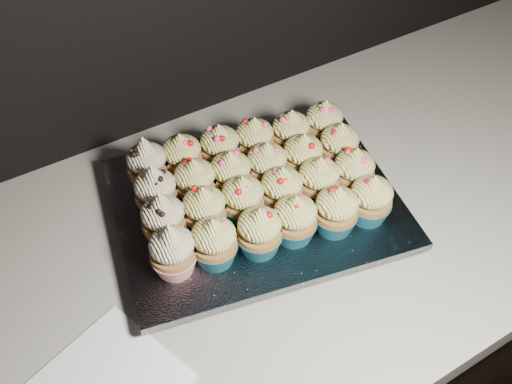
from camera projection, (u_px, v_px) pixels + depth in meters
cabinet at (247, 376)px, 1.20m from camera, size 2.40×0.60×0.86m
worktop at (243, 244)px, 0.87m from camera, size 2.44×0.64×0.04m
baking_tray at (256, 209)px, 0.88m from camera, size 0.44×0.37×0.02m
foil_lining at (256, 202)px, 0.86m from camera, size 0.48×0.40×0.01m
cupcake_0 at (173, 251)px, 0.74m from camera, size 0.06×0.06×0.10m
cupcake_1 at (214, 242)px, 0.76m from camera, size 0.06×0.06×0.08m
cupcake_2 at (259, 231)px, 0.77m from camera, size 0.06×0.06×0.08m
cupcake_3 at (295, 219)px, 0.78m from camera, size 0.06×0.06×0.08m
cupcake_4 at (336, 210)px, 0.79m from camera, size 0.06×0.06×0.08m
cupcake_5 at (371, 199)px, 0.81m from camera, size 0.06×0.06×0.08m
cupcake_6 at (164, 219)px, 0.78m from camera, size 0.06×0.06×0.10m
cupcake_7 at (205, 210)px, 0.79m from camera, size 0.06×0.06×0.08m
cupcake_8 at (243, 199)px, 0.81m from camera, size 0.06×0.06×0.08m
cupcake_9 at (282, 190)px, 0.82m from camera, size 0.06×0.06×0.08m
cupcake_10 at (318, 180)px, 0.83m from camera, size 0.06×0.06×0.08m
cupcake_11 at (354, 172)px, 0.85m from camera, size 0.06×0.06×0.08m
cupcake_12 at (156, 191)px, 0.82m from camera, size 0.06×0.06×0.10m
cupcake_13 at (195, 182)px, 0.83m from camera, size 0.06×0.06×0.08m
cupcake_14 at (231, 174)px, 0.84m from camera, size 0.06×0.06×0.08m
cupcake_15 at (267, 165)px, 0.86m from camera, size 0.06×0.06×0.08m
cupcake_16 at (303, 157)px, 0.87m from camera, size 0.06×0.06×0.08m
cupcake_17 at (339, 146)px, 0.89m from camera, size 0.06×0.06×0.08m
cupcake_18 at (147, 164)px, 0.85m from camera, size 0.06×0.06×0.10m
cupcake_19 at (182, 157)px, 0.87m from camera, size 0.06×0.06×0.08m
cupcake_20 at (220, 148)px, 0.88m from camera, size 0.06×0.06×0.08m
cupcake_21 at (254, 140)px, 0.89m from camera, size 0.06×0.06×0.08m
cupcake_22 at (291, 133)px, 0.91m from camera, size 0.06×0.06×0.08m
cupcake_23 at (324, 123)px, 0.92m from camera, size 0.06×0.06×0.08m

